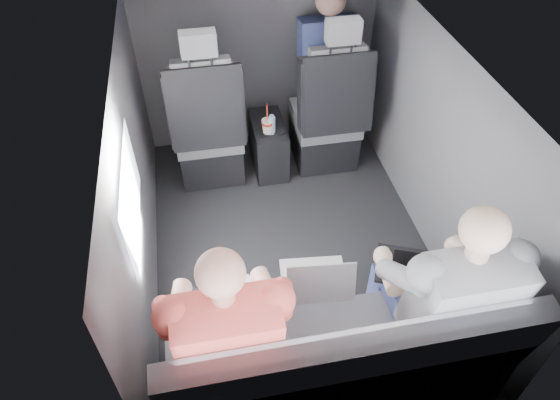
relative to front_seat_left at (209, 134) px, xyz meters
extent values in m
plane|color=black|center=(0.45, -0.84, -0.40)|extent=(2.60, 2.60, 0.00)
plane|color=#B2B2AD|center=(0.45, -0.84, 0.95)|extent=(2.60, 2.60, 0.00)
cube|color=#56565B|center=(-0.45, -0.84, 0.27)|extent=(0.02, 2.60, 1.35)
cube|color=#56565B|center=(1.35, -0.84, 0.27)|extent=(0.02, 2.60, 1.35)
cube|color=#56565B|center=(0.45, 0.46, 0.27)|extent=(1.80, 0.02, 1.35)
cube|color=#56565B|center=(0.45, -2.14, 0.27)|extent=(1.80, 0.02, 1.35)
cube|color=white|center=(-0.43, -1.14, 0.50)|extent=(0.02, 0.75, 0.42)
cube|color=black|center=(0.90, -0.17, 0.40)|extent=(0.35, 0.11, 0.59)
cube|color=black|center=(0.00, 0.08, -0.25)|extent=(0.46, 0.48, 0.30)
cube|color=#58585C|center=(0.00, 0.06, -0.02)|extent=(0.48, 0.46, 0.14)
cube|color=#58585C|center=(0.00, -0.14, 0.35)|extent=(0.38, 0.18, 0.61)
cube|color=black|center=(-0.22, -0.14, 0.32)|extent=(0.08, 0.21, 0.53)
cube|color=black|center=(0.22, -0.14, 0.32)|extent=(0.08, 0.21, 0.53)
cube|color=black|center=(0.00, -0.20, 0.34)|extent=(0.50, 0.11, 0.58)
cube|color=#58585C|center=(0.00, -0.18, 0.79)|extent=(0.22, 0.10, 0.15)
cube|color=black|center=(0.90, 0.08, -0.25)|extent=(0.46, 0.48, 0.30)
cube|color=#58585C|center=(0.90, 0.06, -0.02)|extent=(0.48, 0.46, 0.14)
cube|color=#58585C|center=(0.90, -0.14, 0.35)|extent=(0.38, 0.18, 0.61)
cube|color=black|center=(0.68, -0.14, 0.32)|extent=(0.08, 0.21, 0.53)
cube|color=black|center=(1.12, -0.14, 0.32)|extent=(0.08, 0.21, 0.53)
cube|color=black|center=(0.90, -0.20, 0.34)|extent=(0.50, 0.11, 0.58)
cube|color=#58585C|center=(0.90, -0.18, 0.79)|extent=(0.22, 0.10, 0.15)
cube|color=black|center=(0.45, 0.04, -0.20)|extent=(0.24, 0.48, 0.40)
cylinder|color=black|center=(0.40, -0.08, 0.00)|extent=(0.09, 0.09, 0.01)
cylinder|color=black|center=(0.51, -0.08, 0.00)|extent=(0.09, 0.09, 0.01)
cube|color=#58585C|center=(0.45, -1.86, -0.18)|extent=(1.60, 0.50, 0.45)
cube|color=#58585C|center=(0.45, -2.09, 0.28)|extent=(1.60, 0.17, 0.47)
cylinder|color=red|center=(0.43, -0.08, 0.09)|extent=(0.08, 0.08, 0.02)
cylinder|color=white|center=(0.43, -0.08, 0.11)|extent=(0.08, 0.08, 0.01)
cylinder|color=red|center=(0.43, -0.08, 0.18)|extent=(0.01, 0.01, 0.14)
cylinder|color=#AAC5E7|center=(0.46, -0.07, 0.07)|extent=(0.05, 0.05, 0.13)
cylinder|color=#AAC5E7|center=(0.46, -0.07, 0.14)|extent=(0.03, 0.03, 0.02)
cube|color=white|center=(-0.03, -1.63, 0.19)|extent=(0.34, 0.28, 0.02)
cube|color=silver|center=(-0.03, -1.64, 0.20)|extent=(0.26, 0.17, 0.00)
cube|color=white|center=(-0.03, -1.56, 0.20)|extent=(0.10, 0.07, 0.00)
cube|color=white|center=(-0.03, -1.76, 0.30)|extent=(0.30, 0.14, 0.20)
cube|color=silver|center=(-0.03, -1.75, 0.30)|extent=(0.26, 0.11, 0.17)
cube|color=silver|center=(0.40, -1.55, 0.19)|extent=(0.34, 0.26, 0.02)
cube|color=silver|center=(0.40, -1.57, 0.20)|extent=(0.27, 0.15, 0.00)
cube|color=silver|center=(0.40, -1.48, 0.20)|extent=(0.10, 0.06, 0.00)
cube|color=silver|center=(0.40, -1.69, 0.30)|extent=(0.32, 0.10, 0.21)
cube|color=silver|center=(0.40, -1.68, 0.30)|extent=(0.29, 0.08, 0.18)
cube|color=black|center=(0.90, -1.60, 0.19)|extent=(0.43, 0.37, 0.02)
cube|color=black|center=(0.90, -1.61, 0.20)|extent=(0.32, 0.24, 0.00)
cube|color=black|center=(0.90, -1.52, 0.20)|extent=(0.12, 0.09, 0.00)
cube|color=black|center=(0.90, -1.75, 0.32)|extent=(0.36, 0.21, 0.24)
cube|color=silver|center=(0.90, -1.75, 0.31)|extent=(0.31, 0.17, 0.20)
cube|color=#333439|center=(-0.16, -1.74, 0.12)|extent=(0.15, 0.45, 0.13)
cube|color=#333439|center=(0.06, -1.74, 0.12)|extent=(0.15, 0.45, 0.13)
cube|color=#333439|center=(-0.16, -1.50, -0.18)|extent=(0.13, 0.13, 0.45)
cube|color=#333439|center=(0.06, -1.50, -0.18)|extent=(0.13, 0.13, 0.45)
cube|color=#DE4A49|center=(-0.05, -1.94, 0.37)|extent=(0.41, 0.28, 0.56)
sphere|color=tan|center=(-0.05, -1.91, 0.77)|extent=(0.18, 0.18, 0.18)
cylinder|color=tan|center=(-0.25, -1.66, 0.28)|extent=(0.12, 0.28, 0.12)
cylinder|color=tan|center=(0.16, -1.66, 0.28)|extent=(0.12, 0.28, 0.12)
cube|color=navy|center=(0.83, -1.74, 0.12)|extent=(0.16, 0.47, 0.14)
cube|color=navy|center=(1.07, -1.74, 0.12)|extent=(0.16, 0.47, 0.14)
cube|color=navy|center=(0.83, -1.50, -0.18)|extent=(0.14, 0.14, 0.45)
cube|color=navy|center=(1.07, -1.50, -0.18)|extent=(0.14, 0.14, 0.45)
cube|color=slate|center=(0.95, -1.94, 0.38)|extent=(0.42, 0.29, 0.57)
sphere|color=beige|center=(0.95, -1.91, 0.79)|extent=(0.19, 0.19, 0.19)
cylinder|color=beige|center=(0.74, -1.66, 0.28)|extent=(0.12, 0.29, 0.13)
cylinder|color=beige|center=(1.16, -1.66, 0.28)|extent=(0.12, 0.29, 0.13)
cube|color=navy|center=(0.94, 0.24, 0.38)|extent=(0.42, 0.27, 0.61)
sphere|color=tan|center=(0.94, 0.26, 0.81)|extent=(0.21, 0.21, 0.21)
cube|color=navy|center=(0.94, 0.30, 0.09)|extent=(0.36, 0.42, 0.13)
camera|label=1|loc=(-0.05, -3.02, 2.17)|focal=32.00mm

